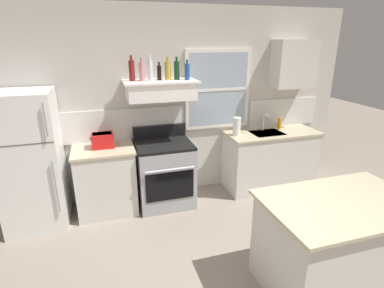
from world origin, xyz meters
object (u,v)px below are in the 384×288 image
bottle_blue_liqueur (187,71)px  dish_soap_bottle (279,124)px  paper_towel_roll (237,127)px  bottle_champagne_gold_foil (168,70)px  bottle_balsamic_dark (159,73)px  refrigerator (31,161)px  stove_range (165,173)px  kitchen_island (336,245)px  toaster (103,140)px  bottle_red_label_wine (132,70)px  bottle_rose_pink (142,71)px  bottle_clear_tall (150,70)px  bottle_dark_green_wine (177,70)px

bottle_blue_liqueur → dish_soap_bottle: bearing=3.6°
paper_towel_roll → dish_soap_bottle: (0.78, 0.10, -0.04)m
bottle_blue_liqueur → bottle_champagne_gold_foil: bearing=157.9°
bottle_balsamic_dark → bottle_blue_liqueur: 0.36m
refrigerator → dish_soap_bottle: size_ratio=9.46×
stove_range → kitchen_island: bearing=-59.3°
refrigerator → toaster: (0.86, 0.10, 0.16)m
bottle_red_label_wine → bottle_champagne_gold_foil: (0.47, -0.02, -0.01)m
bottle_red_label_wine → bottle_balsamic_dark: bearing=-5.1°
bottle_rose_pink → bottle_blue_liqueur: bearing=-7.1°
stove_range → bottle_champagne_gold_foil: bottle_champagne_gold_foil is taller
bottle_rose_pink → dish_soap_bottle: size_ratio=1.60×
bottle_balsamic_dark → dish_soap_bottle: (1.88, 0.02, -0.84)m
bottle_balsamic_dark → stove_range: bearing=-88.3°
refrigerator → bottle_clear_tall: 1.85m
bottle_rose_pink → kitchen_island: size_ratio=0.21×
toaster → bottle_clear_tall: bearing=4.8°
bottle_clear_tall → toaster: bearing=-175.2°
stove_range → bottle_balsamic_dark: 1.38m
bottle_clear_tall → bottle_dark_green_wine: 0.35m
bottle_champagne_gold_foil → paper_towel_roll: size_ratio=1.09×
bottle_blue_liqueur → bottle_dark_green_wine: bearing=150.6°
toaster → dish_soap_bottle: bearing=1.3°
bottle_clear_tall → bottle_dark_green_wine: size_ratio=1.11×
stove_range → bottle_champagne_gold_foil: 1.42m
toaster → bottle_red_label_wine: 0.98m
kitchen_island → bottle_blue_liqueur: bearing=112.3°
bottle_red_label_wine → kitchen_island: bearing=-54.5°
bottle_rose_pink → bottle_champagne_gold_foil: size_ratio=0.98×
toaster → stove_range: toaster is taller
stove_range → bottle_dark_green_wine: (0.23, 0.11, 1.40)m
dish_soap_bottle → kitchen_island: bearing=-108.0°
stove_range → bottle_red_label_wine: (-0.35, 0.15, 1.41)m
stove_range → paper_towel_roll: bearing=1.9°
refrigerator → bottle_rose_pink: (1.42, 0.14, 1.01)m
refrigerator → bottle_red_label_wine: (1.30, 0.18, 1.03)m
stove_range → dish_soap_bottle: same height
bottle_blue_liqueur → kitchen_island: bottle_blue_liqueur is taller
stove_range → kitchen_island: 2.33m
bottle_clear_tall → bottle_balsamic_dark: bottle_clear_tall is taller
bottle_rose_pink → bottle_balsamic_dark: 0.23m
bottle_dark_green_wine → bottle_rose_pink: bearing=179.6°
refrigerator → bottle_champagne_gold_foil: bearing=5.2°
bottle_red_label_wine → paper_towel_roll: bearing=-4.6°
bottle_rose_pink → bottle_red_label_wine: bearing=162.3°
refrigerator → bottle_clear_tall: bottle_clear_tall is taller
bottle_balsamic_dark → toaster: bearing=-176.8°
kitchen_island → paper_towel_roll: bearing=92.4°
bottle_balsamic_dark → kitchen_island: bearing=-60.7°
bottle_clear_tall → dish_soap_bottle: (2.00, 0.00, -0.88)m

